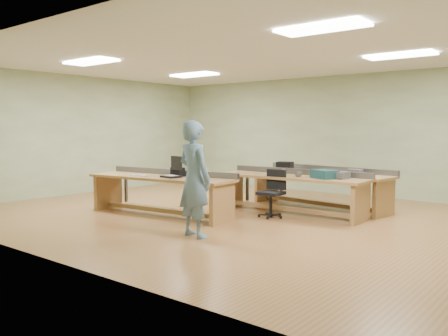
{
  "coord_description": "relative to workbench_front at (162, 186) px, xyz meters",
  "views": [
    {
      "loc": [
        5.47,
        -7.2,
        1.67
      ],
      "look_at": [
        0.14,
        -0.6,
        0.96
      ],
      "focal_mm": 38.0,
      "sensor_mm": 36.0,
      "label": 1
    }
  ],
  "objects": [
    {
      "name": "floor",
      "position": [
        1.15,
        0.92,
        -0.56
      ],
      "size": [
        10.0,
        10.0,
        0.0
      ],
      "primitive_type": "plane",
      "color": "#98653A",
      "rests_on": "ground"
    },
    {
      "name": "ceiling",
      "position": [
        1.15,
        0.92,
        2.44
      ],
      "size": [
        10.0,
        10.0,
        0.0
      ],
      "primitive_type": "plane",
      "color": "silver",
      "rests_on": "wall_back"
    },
    {
      "name": "wall_back",
      "position": [
        1.15,
        4.92,
        0.94
      ],
      "size": [
        10.0,
        0.04,
        3.0
      ],
      "primitive_type": "cube",
      "color": "#A5B98C",
      "rests_on": "floor"
    },
    {
      "name": "wall_front",
      "position": [
        1.15,
        -3.08,
        0.94
      ],
      "size": [
        10.0,
        0.04,
        3.0
      ],
      "primitive_type": "cube",
      "color": "#A5B98C",
      "rests_on": "floor"
    },
    {
      "name": "wall_left",
      "position": [
        -3.85,
        0.92,
        0.94
      ],
      "size": [
        0.04,
        8.0,
        3.0
      ],
      "primitive_type": "cube",
      "color": "#A5B98C",
      "rests_on": "floor"
    },
    {
      "name": "fluor_panels",
      "position": [
        1.15,
        0.92,
        2.41
      ],
      "size": [
        6.2,
        3.5,
        0.03
      ],
      "color": "white",
      "rests_on": "ceiling"
    },
    {
      "name": "workbench_front",
      "position": [
        0.0,
        0.0,
        0.0
      ],
      "size": [
        3.12,
        1.12,
        0.86
      ],
      "rotation": [
        0.0,
        0.0,
        0.1
      ],
      "color": "#A36D44",
      "rests_on": "floor"
    },
    {
      "name": "workbench_mid",
      "position": [
        1.88,
        1.67,
        -0.0
      ],
      "size": [
        3.06,
        0.86,
        0.86
      ],
      "rotation": [
        0.0,
        0.0,
        0.01
      ],
      "color": "#A36D44",
      "rests_on": "floor"
    },
    {
      "name": "workbench_back",
      "position": [
        1.97,
        2.69,
        0.0
      ],
      "size": [
        3.2,
        1.22,
        0.86
      ],
      "rotation": [
        0.0,
        0.0,
        -0.13
      ],
      "color": "#A36D44",
      "rests_on": "floor"
    },
    {
      "name": "person",
      "position": [
        1.74,
        -0.97,
        0.34
      ],
      "size": [
        0.72,
        0.54,
        1.79
      ],
      "primitive_type": "imported",
      "rotation": [
        0.0,
        0.0,
        2.96
      ],
      "color": "#6284A0",
      "rests_on": "floor"
    },
    {
      "name": "laptop_base",
      "position": [
        0.31,
        -0.05,
        0.21
      ],
      "size": [
        0.37,
        0.32,
        0.04
      ],
      "primitive_type": "cube",
      "rotation": [
        0.0,
        0.0,
        -0.15
      ],
      "color": "black",
      "rests_on": "workbench_front"
    },
    {
      "name": "laptop_screen",
      "position": [
        0.33,
        0.08,
        0.45
      ],
      "size": [
        0.33,
        0.07,
        0.26
      ],
      "primitive_type": "cube",
      "rotation": [
        0.0,
        0.0,
        -0.15
      ],
      "color": "black",
      "rests_on": "laptop_base"
    },
    {
      "name": "keyboard",
      "position": [
        -0.39,
        -0.24,
        0.2
      ],
      "size": [
        0.4,
        0.15,
        0.02
      ],
      "primitive_type": "cube",
      "rotation": [
        0.0,
        0.0,
        -0.05
      ],
      "color": "beige",
      "rests_on": "workbench_front"
    },
    {
      "name": "trackball_mouse",
      "position": [
        0.97,
        -0.16,
        0.22
      ],
      "size": [
        0.17,
        0.19,
        0.07
      ],
      "primitive_type": "ellipsoid",
      "rotation": [
        0.0,
        0.0,
        0.3
      ],
      "color": "white",
      "rests_on": "workbench_front"
    },
    {
      "name": "camera_bag",
      "position": [
        0.25,
        0.19,
        0.27
      ],
      "size": [
        0.26,
        0.18,
        0.17
      ],
      "primitive_type": "cube",
      "rotation": [
        0.0,
        0.0,
        -0.09
      ],
      "color": "black",
      "rests_on": "workbench_front"
    },
    {
      "name": "task_chair",
      "position": [
        1.79,
        1.14,
        -0.23
      ],
      "size": [
        0.51,
        0.51,
        0.89
      ],
      "rotation": [
        0.0,
        0.0,
        0.05
      ],
      "color": "black",
      "rests_on": "floor"
    },
    {
      "name": "parts_bin_teal",
      "position": [
        2.62,
        1.62,
        0.27
      ],
      "size": [
        0.54,
        0.48,
        0.16
      ],
      "primitive_type": "cube",
      "rotation": [
        0.0,
        0.0,
        -0.4
      ],
      "color": "#12363C",
      "rests_on": "workbench_mid"
    },
    {
      "name": "parts_bin_grey",
      "position": [
        2.76,
        1.75,
        0.25
      ],
      "size": [
        0.51,
        0.36,
        0.13
      ],
      "primitive_type": "cube",
      "rotation": [
        0.0,
        0.0,
        -0.12
      ],
      "color": "#3C3C3E",
      "rests_on": "workbench_mid"
    },
    {
      "name": "mug",
      "position": [
        2.1,
        1.55,
        0.24
      ],
      "size": [
        0.16,
        0.16,
        0.11
      ],
      "primitive_type": "imported",
      "rotation": [
        0.0,
        0.0,
        -0.24
      ],
      "color": "#3C3C3E",
      "rests_on": "workbench_mid"
    },
    {
      "name": "drinks_can",
      "position": [
        1.74,
        1.62,
        0.25
      ],
      "size": [
        0.08,
        0.08,
        0.12
      ],
      "primitive_type": "cylinder",
      "rotation": [
        0.0,
        0.0,
        0.26
      ],
      "color": "#B7B7BB",
      "rests_on": "workbench_mid"
    },
    {
      "name": "storage_box_back",
      "position": [
        1.18,
        2.57,
        0.28
      ],
      "size": [
        0.38,
        0.3,
        0.19
      ],
      "primitive_type": "cube",
      "rotation": [
        0.0,
        0.0,
        0.22
      ],
      "color": "black",
      "rests_on": "workbench_back"
    },
    {
      "name": "tray_back",
      "position": [
        2.76,
        2.62,
        0.24
      ],
      "size": [
        0.28,
        0.21,
        0.11
      ],
      "primitive_type": "cube",
      "rotation": [
        0.0,
        0.0,
        -0.05
      ],
      "color": "#3C3C3E",
      "rests_on": "workbench_back"
    }
  ]
}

